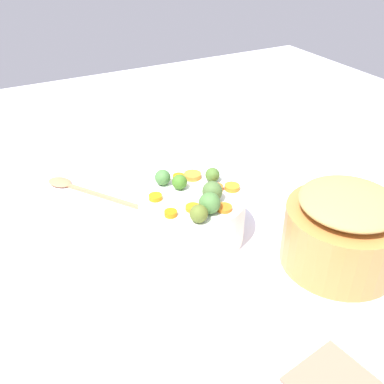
% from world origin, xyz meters
% --- Properties ---
extents(tabletop, '(2.40, 2.40, 0.02)m').
position_xyz_m(tabletop, '(0.00, 0.00, 0.01)').
color(tabletop, white).
rests_on(tabletop, ground).
extents(serving_bowl_carrots, '(0.23, 0.23, 0.10)m').
position_xyz_m(serving_bowl_carrots, '(-0.01, -0.02, 0.07)').
color(serving_bowl_carrots, white).
rests_on(serving_bowl_carrots, tabletop).
extents(metal_pot, '(0.23, 0.23, 0.12)m').
position_xyz_m(metal_pot, '(0.21, 0.20, 0.08)').
color(metal_pot, '#CC8140').
rests_on(metal_pot, tabletop).
extents(stuffing_mound, '(0.19, 0.19, 0.04)m').
position_xyz_m(stuffing_mound, '(0.21, 0.20, 0.17)').
color(stuffing_mound, tan).
rests_on(stuffing_mound, metal_pot).
extents(carrot_slice_0, '(0.04, 0.04, 0.01)m').
position_xyz_m(carrot_slice_0, '(0.01, 0.07, 0.13)').
color(carrot_slice_0, orange).
rests_on(carrot_slice_0, serving_bowl_carrots).
extents(carrot_slice_1, '(0.03, 0.03, 0.01)m').
position_xyz_m(carrot_slice_1, '(0.03, -0.09, 0.13)').
color(carrot_slice_1, orange).
rests_on(carrot_slice_1, serving_bowl_carrots).
extents(carrot_slice_2, '(0.03, 0.03, 0.01)m').
position_xyz_m(carrot_slice_2, '(0.06, 0.02, 0.12)').
color(carrot_slice_2, orange).
rests_on(carrot_slice_2, serving_bowl_carrots).
extents(carrot_slice_3, '(0.04, 0.04, 0.01)m').
position_xyz_m(carrot_slice_3, '(-0.08, 0.02, 0.13)').
color(carrot_slice_3, orange).
rests_on(carrot_slice_3, serving_bowl_carrots).
extents(carrot_slice_4, '(0.04, 0.04, 0.01)m').
position_xyz_m(carrot_slice_4, '(-0.04, -0.09, 0.13)').
color(carrot_slice_4, orange).
rests_on(carrot_slice_4, serving_bowl_carrots).
extents(carrot_slice_5, '(0.04, 0.04, 0.01)m').
position_xyz_m(carrot_slice_5, '(-0.01, 0.04, 0.12)').
color(carrot_slice_5, orange).
rests_on(carrot_slice_5, serving_bowl_carrots).
extents(carrot_slice_6, '(0.04, 0.04, 0.01)m').
position_xyz_m(carrot_slice_6, '(0.03, -0.04, 0.12)').
color(carrot_slice_6, orange).
rests_on(carrot_slice_6, serving_bowl_carrots).
extents(carrot_slice_7, '(0.04, 0.04, 0.01)m').
position_xyz_m(carrot_slice_7, '(-0.09, -0.01, 0.12)').
color(carrot_slice_7, orange).
rests_on(carrot_slice_7, serving_bowl_carrots).
extents(brussels_sprout_0, '(0.03, 0.03, 0.03)m').
position_xyz_m(brussels_sprout_0, '(-0.04, 0.05, 0.14)').
color(brussels_sprout_0, '#4D742D').
rests_on(brussels_sprout_0, serving_bowl_carrots).
extents(brussels_sprout_1, '(0.03, 0.03, 0.03)m').
position_xyz_m(brussels_sprout_1, '(-0.05, -0.03, 0.14)').
color(brussels_sprout_1, '#447A24').
rests_on(brussels_sprout_1, serving_bowl_carrots).
extents(brussels_sprout_2, '(0.04, 0.04, 0.04)m').
position_xyz_m(brussels_sprout_2, '(0.02, 0.01, 0.14)').
color(brussels_sprout_2, '#4D7036').
rests_on(brussels_sprout_2, serving_bowl_carrots).
extents(brussels_sprout_3, '(0.04, 0.04, 0.04)m').
position_xyz_m(brussels_sprout_3, '(0.06, -0.01, 0.14)').
color(brussels_sprout_3, '#4B7C3A').
rests_on(brussels_sprout_3, serving_bowl_carrots).
extents(brussels_sprout_4, '(0.04, 0.04, 0.04)m').
position_xyz_m(brussels_sprout_4, '(0.07, -0.05, 0.14)').
color(brussels_sprout_4, '#5D6F27').
rests_on(brussels_sprout_4, serving_bowl_carrots).
extents(brussels_sprout_5, '(0.03, 0.03, 0.03)m').
position_xyz_m(brussels_sprout_5, '(-0.08, -0.05, 0.14)').
color(brussels_sprout_5, '#4A7E3D').
rests_on(brussels_sprout_5, serving_bowl_carrots).
extents(wooden_spoon, '(0.27, 0.19, 0.01)m').
position_xyz_m(wooden_spoon, '(-0.32, -0.19, 0.03)').
color(wooden_spoon, tan).
rests_on(wooden_spoon, tabletop).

